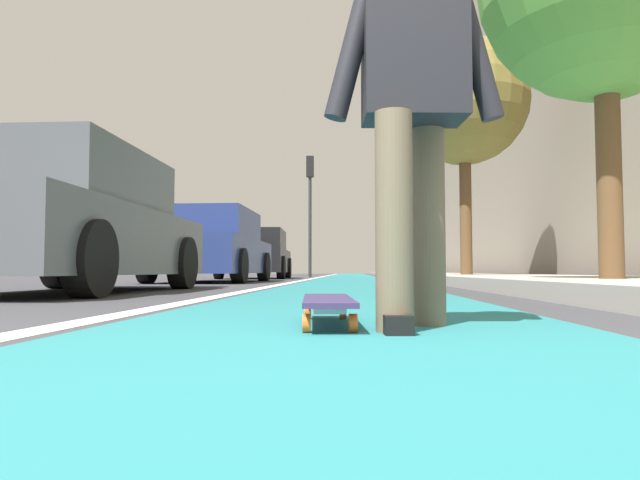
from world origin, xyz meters
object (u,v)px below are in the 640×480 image
object	(u,v)px
parked_car_mid	(211,248)
traffic_light	(310,194)
skater_person	(413,92)
street_tree_mid	(464,102)
parked_car_far	(256,255)
parked_car_near	(71,225)
skateboard	(328,303)

from	to	relation	value
parked_car_mid	traffic_light	xyz separation A→B (m)	(10.01, -1.32, 2.46)
skater_person	street_tree_mid	xyz separation A→B (m)	(11.06, -2.39, 3.22)
parked_car_mid	parked_car_far	size ratio (longest dim) A/B	0.99
traffic_light	skater_person	bearing A→B (deg)	-174.63
parked_car_near	traffic_light	bearing A→B (deg)	-5.05
skateboard	traffic_light	distance (m)	19.60
traffic_light	street_tree_mid	world-z (taller)	street_tree_mid
street_tree_mid	parked_car_far	bearing A→B (deg)	53.02
skater_person	parked_car_mid	world-z (taller)	skater_person
skateboard	parked_car_mid	bearing A→B (deg)	16.78
parked_car_near	street_tree_mid	distance (m)	9.92
parked_car_mid	street_tree_mid	xyz separation A→B (m)	(1.62, -5.54, 3.45)
parked_car_near	parked_car_far	world-z (taller)	parked_car_far
skater_person	parked_car_near	size ratio (longest dim) A/B	0.40
skateboard	parked_car_mid	world-z (taller)	parked_car_mid
skateboard	skater_person	xyz separation A→B (m)	(-0.15, -0.35, 0.84)
skateboard	parked_car_mid	xyz separation A→B (m)	(9.29, 2.80, 0.62)
skateboard	parked_car_near	xyz separation A→B (m)	(3.50, 2.88, 0.62)
parked_car_near	parked_car_mid	xyz separation A→B (m)	(5.79, -0.08, -0.00)
parked_car_near	traffic_light	size ratio (longest dim) A/B	0.90
parked_car_near	street_tree_mid	size ratio (longest dim) A/B	0.73
parked_car_mid	traffic_light	world-z (taller)	traffic_light
skater_person	parked_car_far	bearing A→B (deg)	11.85
parked_car_mid	parked_car_far	bearing A→B (deg)	0.58
parked_car_mid	skater_person	bearing A→B (deg)	-161.56
street_tree_mid	parked_car_mid	bearing A→B (deg)	106.32
skateboard	skater_person	bearing A→B (deg)	-113.39
parked_car_near	parked_car_mid	world-z (taller)	parked_car_near
parked_car_near	street_tree_mid	bearing A→B (deg)	-37.13
skater_person	parked_car_mid	size ratio (longest dim) A/B	0.38
skater_person	traffic_light	xyz separation A→B (m)	(19.45, 1.83, 2.24)
parked_car_mid	parked_car_far	xyz separation A→B (m)	(5.84, 0.06, 0.01)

